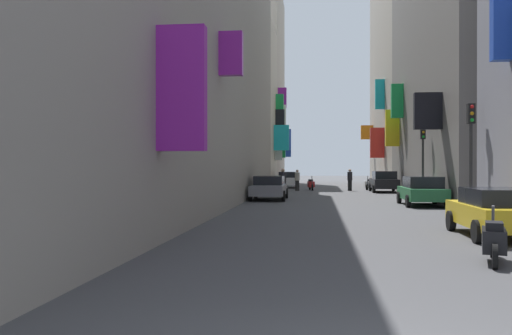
# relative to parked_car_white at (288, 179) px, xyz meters

# --- Properties ---
(ground_plane) EXTENTS (140.00, 140.00, 0.00)m
(ground_plane) POSITION_rel_parked_car_white_xyz_m (3.75, -13.85, -0.74)
(ground_plane) COLOR #424244
(building_left_near) EXTENTS (7.18, 40.64, 17.11)m
(building_left_near) POSITION_rel_parked_car_white_xyz_m (-4.25, -23.53, 7.81)
(building_left_near) COLOR gray
(building_left_near) RESTS_ON ground
(building_left_mid_a) EXTENTS (7.36, 7.32, 14.34)m
(building_left_mid_a) POSITION_rel_parked_car_white_xyz_m (-4.22, 0.46, 6.41)
(building_left_mid_a) COLOR #BCB29E
(building_left_mid_a) RESTS_ON ground
(building_left_mid_b) EXTENTS (7.24, 12.04, 20.79)m
(building_left_mid_b) POSITION_rel_parked_car_white_xyz_m (-4.24, 10.12, 9.64)
(building_left_mid_b) COLOR #B2A899
(building_left_mid_b) RESTS_ON ground
(building_right_mid_b) EXTENTS (7.35, 21.11, 16.02)m
(building_right_mid_b) POSITION_rel_parked_car_white_xyz_m (11.74, -13.17, 7.26)
(building_right_mid_b) COLOR slate
(building_right_mid_b) RESTS_ON ground
(building_right_mid_c) EXTENTS (7.32, 18.77, 21.84)m
(building_right_mid_c) POSITION_rel_parked_car_white_xyz_m (11.75, 6.77, 10.17)
(building_right_mid_c) COLOR #9E9384
(building_right_mid_c) RESTS_ON ground
(parked_car_white) EXTENTS (1.87, 4.33, 1.40)m
(parked_car_white) POSITION_rel_parked_car_white_xyz_m (0.00, 0.00, 0.00)
(parked_car_white) COLOR white
(parked_car_white) RESTS_ON ground
(parked_car_black) EXTENTS (1.93, 4.23, 1.55)m
(parked_car_black) POSITION_rel_parked_car_white_xyz_m (7.53, -7.40, 0.06)
(parked_car_black) COLOR black
(parked_car_black) RESTS_ON ground
(parked_car_green) EXTENTS (1.96, 4.20, 1.43)m
(parked_car_green) POSITION_rel_parked_car_white_xyz_m (7.72, -20.91, 0.01)
(parked_car_green) COLOR #236638
(parked_car_green) RESTS_ON ground
(parked_car_grey) EXTENTS (2.01, 4.26, 1.37)m
(parked_car_grey) POSITION_rel_parked_car_white_xyz_m (-0.13, -17.25, -0.01)
(parked_car_grey) COLOR slate
(parked_car_grey) RESTS_ON ground
(parked_car_yellow) EXTENTS (1.93, 4.09, 1.35)m
(parked_car_yellow) POSITION_rel_parked_car_white_xyz_m (7.49, -32.66, -0.02)
(parked_car_yellow) COLOR gold
(parked_car_yellow) RESTS_ON ground
(scooter_black) EXTENTS (0.73, 1.85, 1.13)m
(scooter_black) POSITION_rel_parked_car_white_xyz_m (6.14, -36.75, -0.28)
(scooter_black) COLOR black
(scooter_black) RESTS_ON ground
(scooter_red) EXTENTS (0.61, 1.87, 1.13)m
(scooter_red) POSITION_rel_parked_car_white_xyz_m (2.12, -4.85, -0.28)
(scooter_red) COLOR red
(scooter_red) RESTS_ON ground
(scooter_white) EXTENTS (0.82, 1.85, 1.13)m
(scooter_white) POSITION_rel_parked_car_white_xyz_m (6.83, -3.61, -0.28)
(scooter_white) COLOR silver
(scooter_white) RESTS_ON ground
(pedestrian_crossing) EXTENTS (0.51, 0.51, 1.64)m
(pedestrian_crossing) POSITION_rel_parked_car_white_xyz_m (1.08, -6.18, 0.07)
(pedestrian_crossing) COLOR black
(pedestrian_crossing) RESTS_ON ground
(pedestrian_near_left) EXTENTS (0.51, 0.51, 1.77)m
(pedestrian_near_left) POSITION_rel_parked_car_white_xyz_m (0.46, -13.91, 0.15)
(pedestrian_near_left) COLOR black
(pedestrian_near_left) RESTS_ON ground
(pedestrian_near_right) EXTENTS (0.53, 0.53, 1.69)m
(pedestrian_near_right) POSITION_rel_parked_car_white_xyz_m (5.13, -5.71, 0.10)
(pedestrian_near_right) COLOR black
(pedestrian_near_right) RESTS_ON ground
(traffic_light_near_corner) EXTENTS (0.26, 0.34, 4.29)m
(traffic_light_near_corner) POSITION_rel_parked_car_white_xyz_m (8.34, -27.07, 2.18)
(traffic_light_near_corner) COLOR #2D2D2D
(traffic_light_near_corner) RESTS_ON ground
(traffic_light_far_corner) EXTENTS (0.26, 0.34, 4.16)m
(traffic_light_far_corner) POSITION_rel_parked_car_white_xyz_m (8.36, -17.72, 2.10)
(traffic_light_far_corner) COLOR #2D2D2D
(traffic_light_far_corner) RESTS_ON ground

